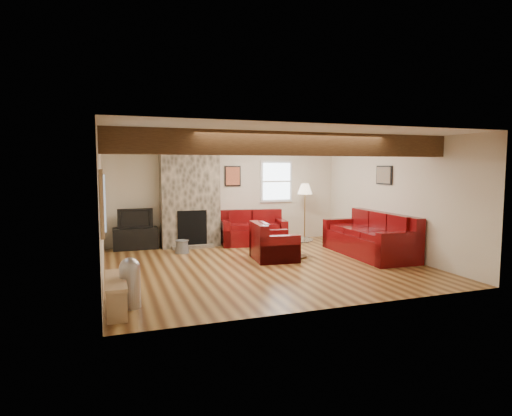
% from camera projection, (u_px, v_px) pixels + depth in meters
% --- Properties ---
extents(room, '(8.00, 8.00, 8.00)m').
position_uv_depth(room, '(264.00, 202.00, 8.33)').
color(room, '#563016').
rests_on(room, ground).
extents(floor, '(6.00, 6.00, 0.00)m').
position_uv_depth(floor, '(264.00, 265.00, 8.45)').
color(floor, '#563016').
rests_on(floor, ground).
extents(oak_beam, '(6.00, 0.36, 0.38)m').
position_uv_depth(oak_beam, '(291.00, 144.00, 7.06)').
color(oak_beam, '#361F10').
rests_on(oak_beam, room).
extents(chimney_breast, '(1.40, 0.67, 2.50)m').
position_uv_depth(chimney_breast, '(190.00, 196.00, 10.35)').
color(chimney_breast, '#3A362D').
rests_on(chimney_breast, floor).
extents(back_window, '(0.90, 0.08, 1.10)m').
position_uv_depth(back_window, '(276.00, 181.00, 11.30)').
color(back_window, silver).
rests_on(back_window, room).
extents(hatch_window, '(0.08, 1.00, 0.90)m').
position_uv_depth(hatch_window, '(103.00, 202.00, 5.93)').
color(hatch_window, '#A68058').
rests_on(hatch_window, room).
extents(ceiling_dome, '(0.40, 0.40, 0.18)m').
position_uv_depth(ceiling_dome, '(289.00, 144.00, 9.36)').
color(ceiling_dome, white).
rests_on(ceiling_dome, room).
extents(artwork_back, '(0.42, 0.06, 0.52)m').
position_uv_depth(artwork_back, '(233.00, 176.00, 10.89)').
color(artwork_back, black).
rests_on(artwork_back, room).
extents(artwork_right, '(0.06, 0.55, 0.42)m').
position_uv_depth(artwork_right, '(384.00, 175.00, 9.55)').
color(artwork_right, black).
rests_on(artwork_right, room).
extents(sofa_three, '(1.06, 2.43, 0.93)m').
position_uv_depth(sofa_three, '(369.00, 234.00, 9.34)').
color(sofa_three, '#410804').
rests_on(sofa_three, floor).
extents(loveseat, '(1.71, 1.16, 0.84)m').
position_uv_depth(loveseat, '(253.00, 228.00, 10.68)').
color(loveseat, '#410804').
rests_on(loveseat, floor).
extents(armchair_red, '(0.93, 1.04, 0.78)m').
position_uv_depth(armchair_red, '(274.00, 241.00, 8.91)').
color(armchair_red, '#410804').
rests_on(armchair_red, floor).
extents(coffee_table, '(0.79, 0.79, 0.41)m').
position_uv_depth(coffee_table, '(294.00, 248.00, 9.16)').
color(coffee_table, '#4A2E18').
rests_on(coffee_table, floor).
extents(tv_cabinet, '(1.02, 0.41, 0.51)m').
position_uv_depth(tv_cabinet, '(136.00, 238.00, 10.05)').
color(tv_cabinet, black).
rests_on(tv_cabinet, floor).
extents(television, '(0.80, 0.10, 0.46)m').
position_uv_depth(television, '(135.00, 218.00, 10.00)').
color(television, black).
rests_on(television, tv_cabinet).
extents(floor_lamp, '(0.38, 0.38, 1.50)m').
position_uv_depth(floor_lamp, '(305.00, 192.00, 11.07)').
color(floor_lamp, '#AB8B47').
rests_on(floor_lamp, floor).
extents(pine_bench, '(0.27, 1.14, 0.43)m').
position_uv_depth(pine_bench, '(116.00, 295.00, 5.77)').
color(pine_bench, '#A68058').
rests_on(pine_bench, floor).
extents(pedal_bin, '(0.34, 0.34, 0.70)m').
position_uv_depth(pedal_bin, '(130.00, 283.00, 5.85)').
color(pedal_bin, '#A3A2A7').
rests_on(pedal_bin, floor).
extents(coal_bucket, '(0.32, 0.32, 0.30)m').
position_uv_depth(coal_bucket, '(182.00, 246.00, 9.61)').
color(coal_bucket, slate).
rests_on(coal_bucket, floor).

